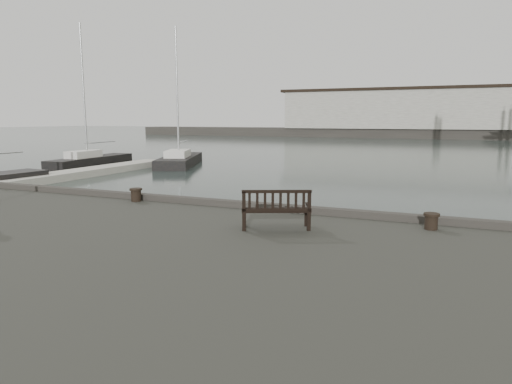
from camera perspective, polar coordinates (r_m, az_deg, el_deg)
ground at (r=13.12m, az=3.49°, el=-8.95°), size 400.00×400.00×0.00m
pontoon at (r=32.74m, az=-24.74°, el=1.59°), size 2.00×24.00×0.50m
breakwater at (r=104.13m, az=18.49°, el=8.79°), size 140.00×9.50×12.20m
bench at (r=10.50m, az=2.51°, el=-3.07°), size 1.65×1.13×0.90m
bollard_left at (r=14.48m, az=-14.77°, el=-0.34°), size 0.47×0.47×0.40m
bollard_right at (r=11.20m, az=21.06°, el=-3.44°), size 0.44×0.44×0.38m
yacht_b at (r=42.41m, az=-19.88°, el=3.41°), size 2.83×9.54×12.51m
yacht_d at (r=41.31m, az=-9.48°, el=3.67°), size 6.21×10.19×12.42m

